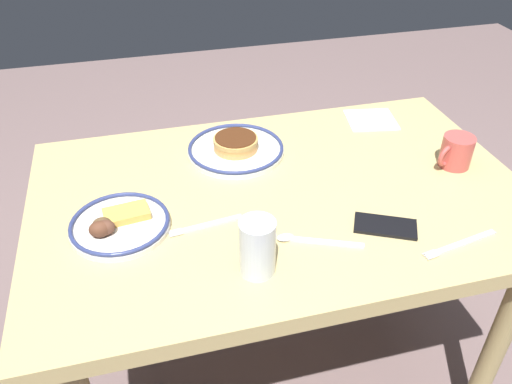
{
  "coord_description": "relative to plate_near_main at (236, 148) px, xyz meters",
  "views": [
    {
      "loc": [
        0.33,
        1.02,
        1.53
      ],
      "look_at": [
        0.07,
        0.03,
        0.78
      ],
      "focal_mm": 36.22,
      "sensor_mm": 36.0,
      "label": 1
    }
  ],
  "objects": [
    {
      "name": "fork_near",
      "position": [
        0.14,
        0.3,
        -0.01
      ],
      "size": [
        0.18,
        0.04,
        0.01
      ],
      "color": "silver",
      "rests_on": "dining_table"
    },
    {
      "name": "dining_table",
      "position": [
        -0.07,
        0.21,
        -0.11
      ],
      "size": [
        1.27,
        0.81,
        0.75
      ],
      "color": "tan",
      "rests_on": "ground_plane"
    },
    {
      "name": "tea_spoon",
      "position": [
        -0.07,
        0.41,
        -0.01
      ],
      "size": [
        0.19,
        0.09,
        0.01
      ],
      "color": "silver",
      "rests_on": "dining_table"
    },
    {
      "name": "fork_far",
      "position": [
        -0.4,
        0.51,
        -0.01
      ],
      "size": [
        0.2,
        0.05,
        0.01
      ],
      "color": "silver",
      "rests_on": "dining_table"
    },
    {
      "name": "paper_napkin",
      "position": [
        -0.46,
        -0.09,
        -0.02
      ],
      "size": [
        0.17,
        0.16,
        0.0
      ],
      "primitive_type": "cube",
      "rotation": [
        0.0,
        0.0,
        -0.17
      ],
      "color": "white",
      "rests_on": "dining_table"
    },
    {
      "name": "ground_plane",
      "position": [
        -0.07,
        0.21,
        -0.77
      ],
      "size": [
        6.0,
        6.0,
        0.0
      ],
      "primitive_type": "plane",
      "color": "#735D5C"
    },
    {
      "name": "plate_center_pancakes",
      "position": [
        0.34,
        0.26,
        -0.0
      ],
      "size": [
        0.23,
        0.23,
        0.05
      ],
      "color": "silver",
      "rests_on": "dining_table"
    },
    {
      "name": "cell_phone",
      "position": [
        -0.27,
        0.41,
        -0.01
      ],
      "size": [
        0.16,
        0.13,
        0.01
      ],
      "primitive_type": "cube",
      "rotation": [
        0.0,
        0.0,
        -0.46
      ],
      "color": "black",
      "rests_on": "dining_table"
    },
    {
      "name": "coffee_mug",
      "position": [
        -0.57,
        0.21,
        0.03
      ],
      "size": [
        0.11,
        0.08,
        0.09
      ],
      "color": "#BF4C47",
      "rests_on": "dining_table"
    },
    {
      "name": "drinking_glass",
      "position": [
        0.06,
        0.47,
        0.04
      ],
      "size": [
        0.08,
        0.08,
        0.13
      ],
      "color": "silver",
      "rests_on": "dining_table"
    },
    {
      "name": "plate_near_main",
      "position": [
        0.0,
        0.0,
        0.0
      ],
      "size": [
        0.27,
        0.27,
        0.05
      ],
      "color": "silver",
      "rests_on": "dining_table"
    }
  ]
}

